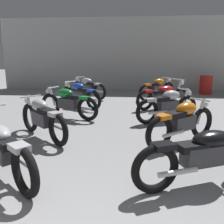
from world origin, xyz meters
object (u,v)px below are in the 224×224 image
at_px(motorcycle_left_row_2, 42,118).
at_px(motorcycle_left_row_4, 80,94).
at_px(motorcycle_left_row_5, 88,87).
at_px(motorcycle_right_row_2, 183,122).
at_px(motorcycle_left_row_3, 68,102).
at_px(motorcycle_right_row_3, 168,105).
at_px(oil_drum, 206,85).
at_px(motorcycle_left_row_1, 1,147).
at_px(motorcycle_right_row_5, 157,88).
at_px(motorcycle_right_row_4, 164,95).
at_px(motorcycle_right_row_1, 206,153).

xyz_separation_m(motorcycle_left_row_2, motorcycle_left_row_4, (0.08, 3.26, 0.00)).
xyz_separation_m(motorcycle_left_row_5, motorcycle_right_row_2, (2.92, -5.18, 0.00)).
relative_size(motorcycle_left_row_3, motorcycle_right_row_3, 1.06).
xyz_separation_m(motorcycle_left_row_4, oil_drum, (5.14, 3.46, -0.03)).
height_order(motorcycle_left_row_4, motorcycle_left_row_5, same).
xyz_separation_m(motorcycle_left_row_1, motorcycle_left_row_3, (0.04, 3.46, 0.01)).
xyz_separation_m(motorcycle_left_row_2, oil_drum, (5.22, 6.72, -0.03)).
height_order(motorcycle_left_row_4, motorcycle_right_row_5, same).
relative_size(motorcycle_right_row_2, motorcycle_right_row_4, 0.84).
bearing_deg(motorcycle_right_row_3, oil_drum, 64.98).
xyz_separation_m(motorcycle_right_row_5, oil_drum, (2.35, 1.61, -0.03)).
relative_size(motorcycle_left_row_5, motorcycle_right_row_2, 1.06).
xyz_separation_m(motorcycle_left_row_1, motorcycle_right_row_2, (2.90, 1.67, 0.01)).
xyz_separation_m(motorcycle_right_row_2, motorcycle_right_row_4, (-0.01, 3.41, -0.01)).
relative_size(motorcycle_left_row_2, motorcycle_right_row_3, 0.87).
distance_m(motorcycle_right_row_2, motorcycle_right_row_4, 3.41).
distance_m(motorcycle_left_row_2, motorcycle_right_row_3, 3.31).
distance_m(motorcycle_left_row_4, oil_drum, 6.19).
xyz_separation_m(motorcycle_right_row_4, motorcycle_right_row_5, (-0.06, 1.75, 0.01)).
xyz_separation_m(motorcycle_left_row_4, motorcycle_right_row_4, (2.84, 0.10, -0.01)).
xyz_separation_m(motorcycle_left_row_3, motorcycle_left_row_5, (-0.06, 3.38, 0.00)).
relative_size(motorcycle_left_row_3, motorcycle_right_row_4, 1.00).
bearing_deg(motorcycle_left_row_3, motorcycle_left_row_4, 89.78).
bearing_deg(oil_drum, motorcycle_right_row_5, -145.65).
distance_m(motorcycle_right_row_1, motorcycle_right_row_5, 6.79).
xyz_separation_m(motorcycle_right_row_2, motorcycle_right_row_5, (-0.07, 5.16, 0.00)).
bearing_deg(motorcycle_left_row_5, motorcycle_left_row_3, -88.97).
bearing_deg(motorcycle_right_row_2, motorcycle_right_row_3, 92.47).
xyz_separation_m(motorcycle_right_row_2, oil_drum, (2.29, 6.77, -0.03)).
xyz_separation_m(motorcycle_left_row_2, motorcycle_right_row_5, (2.87, 5.11, 0.00)).
bearing_deg(motorcycle_left_row_5, motorcycle_left_row_1, -89.82).
distance_m(motorcycle_left_row_2, motorcycle_right_row_4, 4.46).
height_order(motorcycle_right_row_3, oil_drum, motorcycle_right_row_3).
height_order(motorcycle_left_row_3, motorcycle_right_row_1, motorcycle_right_row_1).
height_order(motorcycle_right_row_3, motorcycle_right_row_5, same).
xyz_separation_m(motorcycle_right_row_3, oil_drum, (2.36, 5.05, -0.03)).
relative_size(motorcycle_left_row_1, motorcycle_left_row_2, 1.13).
distance_m(motorcycle_left_row_2, motorcycle_right_row_5, 5.86).
distance_m(motorcycle_right_row_2, motorcycle_right_row_5, 5.16).
bearing_deg(motorcycle_right_row_3, motorcycle_left_row_3, 178.29).
distance_m(motorcycle_left_row_2, motorcycle_left_row_5, 5.13).
xyz_separation_m(motorcycle_left_row_3, motorcycle_right_row_1, (2.87, -3.42, -0.01)).
relative_size(motorcycle_right_row_4, motorcycle_right_row_5, 1.21).
xyz_separation_m(motorcycle_left_row_5, motorcycle_right_row_5, (2.85, -0.02, 0.00)).
relative_size(motorcycle_right_row_4, oil_drum, 2.20).
bearing_deg(motorcycle_left_row_3, oil_drum, 44.03).
xyz_separation_m(motorcycle_left_row_4, motorcycle_right_row_3, (2.78, -1.59, 0.00)).
bearing_deg(motorcycle_right_row_3, motorcycle_right_row_5, 89.89).
bearing_deg(motorcycle_right_row_2, motorcycle_left_row_2, 179.09).
height_order(motorcycle_left_row_1, motorcycle_left_row_3, motorcycle_left_row_1).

